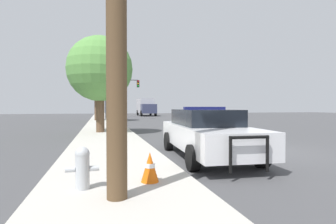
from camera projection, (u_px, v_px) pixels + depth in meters
ground_plane at (257, 151)px, 9.37m from camera, size 110.00×110.00×0.00m
sidewalk_left at (112, 156)px, 8.09m from camera, size 3.00×110.00×0.13m
police_car at (207, 132)px, 8.21m from camera, size 2.33×5.33×1.58m
fire_hydrant at (82, 167)px, 4.61m from camera, size 0.57×0.25×0.75m
traffic_light at (120, 90)px, 32.34m from camera, size 4.20×0.35×4.96m
car_background_distant at (116, 111)px, 48.41m from camera, size 1.94×4.69×1.35m
box_truck at (146, 106)px, 46.57m from camera, size 2.73×7.71×3.05m
tree_sidewalk_mid at (96, 74)px, 28.10m from camera, size 4.26×4.26×7.14m
tree_sidewalk_near at (100, 69)px, 14.98m from camera, size 3.73×3.73×5.50m
traffic_cone at (150, 167)px, 5.07m from camera, size 0.35×0.35×0.58m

